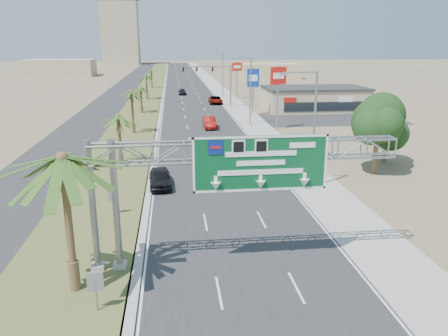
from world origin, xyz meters
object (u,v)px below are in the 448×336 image
Objects in this scene: signal_mast at (220,82)px; car_far at (182,92)px; store_building at (314,99)px; pole_sign_red_far at (237,70)px; car_mid_lane at (209,122)px; sign_gantry at (230,161)px; pole_sign_red_near at (278,80)px; car_right_lane at (216,100)px; car_left_lane at (160,178)px; pole_sign_blue at (253,80)px; palm_near at (62,159)px.

signal_mast is 23.11m from car_far.
store_building is 2.23× the size of pole_sign_red_far.
signal_mast is 21.86m from car_mid_lane.
sign_gantry is 75.47m from pole_sign_red_far.
pole_sign_red_far is (5.07, 12.58, 1.52)m from signal_mast.
pole_sign_red_near reaches higher than store_building.
car_far is (-0.60, 83.72, -5.42)m from sign_gantry.
car_far is (-6.39, 16.71, -0.13)m from car_right_lane.
car_left_lane is 39.95m from pole_sign_blue.
car_right_lane is (10.04, 52.67, -0.03)m from car_left_lane.
car_far is at bearing 130.56° from store_building.
pole_sign_blue is (8.27, 10.15, 5.22)m from car_mid_lane.
store_building is 2.22× the size of pole_sign_blue.
palm_near is 78.98m from pole_sign_red_far.
car_mid_lane is 14.09m from pole_sign_blue.
store_building is 14.04m from pole_sign_blue.
car_right_lane is 0.68× the size of pole_sign_red_far.
pole_sign_blue is (4.34, -10.98, 1.19)m from signal_mast.
car_right_lane is 0.68× the size of pole_sign_blue.
palm_near is 1.90× the size of car_far.
car_mid_lane is at bearing -143.86° from store_building.
palm_near is 65.60m from signal_mast.
car_left_lane is 0.85× the size of car_right_lane.
car_far is 16.04m from pole_sign_red_far.
sign_gantry is 67.47m from car_right_lane.
car_mid_lane is 26.33m from car_right_lane.
signal_mast is at bearing 74.37° from car_left_lane.
sign_gantry is at bearing -101.70° from pole_sign_blue.
car_left_lane is 27.38m from car_mid_lane.
car_left_lane is at bearing -111.98° from pole_sign_blue.
car_far is at bearing 92.47° from car_mid_lane.
store_building is 22.39m from pole_sign_red_far.
sign_gantry is 41.32m from car_mid_lane.
signal_mast is 2.19× the size of car_left_lane.
car_right_lane is (-17.27, 10.94, -1.23)m from store_building.
car_right_lane is 17.89m from car_far.
store_building is 36.41m from car_far.
pole_sign_blue reaches higher than store_building.
pole_sign_blue reaches higher than car_left_lane.
pole_sign_blue is at bearing 95.62° from pole_sign_red_near.
sign_gantry is at bearing -94.65° from car_mid_lane.
car_mid_lane is at bearing -104.95° from pole_sign_red_far.
store_building is at bearing 21.86° from pole_sign_blue.
car_right_lane is at bearing 106.71° from pole_sign_blue.
car_right_lane is at bearing 95.11° from signal_mast.
pole_sign_blue is (18.72, 52.99, -0.89)m from palm_near.
pole_sign_blue reaches higher than sign_gantry.
store_building is at bearing 61.72° from palm_near.
signal_mast is 0.57× the size of store_building.
sign_gantry is at bearing -94.70° from car_right_lane.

